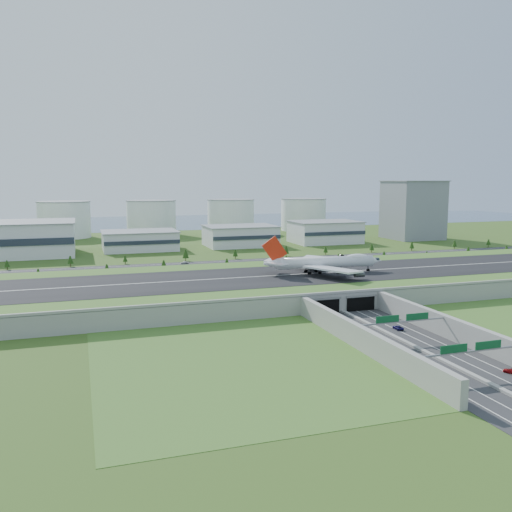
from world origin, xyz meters
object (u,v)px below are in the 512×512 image
object	(u,v)px
car_0	(351,327)
car_5	(341,255)
car_2	(398,327)
car_7	(184,263)
car_3	(512,371)
car_4	(71,273)
car_6	(467,253)
car_1	(444,374)
boeing_747	(324,262)
fuel_tank_a	(64,220)
office_tower	(413,210)

from	to	relation	value
car_0	car_5	xyz separation A→B (m)	(87.06, 179.36, -0.01)
car_2	car_7	distance (m)	191.86
car_2	car_5	size ratio (longest dim) A/B	1.06
car_3	car_4	world-z (taller)	car_4
car_6	car_0	bearing A→B (deg)	129.81
car_5	car_7	world-z (taller)	car_5
car_1	car_3	xyz separation A→B (m)	(20.84, -3.84, -0.07)
car_1	car_4	size ratio (longest dim) A/B	1.10
car_0	car_3	bearing A→B (deg)	-51.07
car_2	car_7	bearing A→B (deg)	-73.69
car_1	car_4	xyz separation A→B (m)	(-103.65, 215.24, -0.05)
car_7	car_4	bearing A→B (deg)	-76.20
boeing_747	car_1	distance (m)	131.56
car_0	car_3	world-z (taller)	car_0
fuel_tank_a	car_2	distance (m)	411.82
office_tower	car_2	distance (m)	337.99
car_3	car_6	size ratio (longest dim) A/B	0.96
car_0	car_6	xyz separation A→B (m)	(184.45, 160.82, -0.06)
office_tower	car_4	world-z (taller)	office_tower
car_3	car_6	distance (m)	271.39
car_1	car_6	world-z (taller)	car_1
office_tower	car_1	distance (m)	386.25
boeing_747	car_5	world-z (taller)	boeing_747
car_0	car_1	world-z (taller)	car_1
car_4	car_6	size ratio (longest dim) A/B	0.84
boeing_747	car_4	distance (m)	153.52
office_tower	car_1	bearing A→B (deg)	-122.71
car_0	car_5	bearing A→B (deg)	81.50
car_0	car_4	distance (m)	191.57
car_4	car_7	distance (m)	74.63
car_4	car_7	size ratio (longest dim) A/B	0.82
office_tower	car_3	bearing A→B (deg)	-119.74
office_tower	fuel_tank_a	bearing A→B (deg)	160.23
car_1	car_3	bearing A→B (deg)	-26.49
car_2	car_0	bearing A→B (deg)	-14.77
car_0	car_2	xyz separation A→B (m)	(17.10, -5.21, -0.09)
car_6	car_5	bearing A→B (deg)	77.95
car_0	car_1	distance (m)	53.12
car_2	boeing_747	bearing A→B (deg)	-92.92
car_2	car_7	world-z (taller)	car_7
boeing_747	car_3	size ratio (longest dim) A/B	12.34
car_4	car_5	size ratio (longest dim) A/B	0.93
car_2	car_6	xyz separation A→B (m)	(167.35, 166.03, 0.03)
car_3	car_4	bearing A→B (deg)	-78.92
fuel_tank_a	boeing_747	bearing A→B (deg)	-66.57
office_tower	car_0	distance (m)	343.90
fuel_tank_a	car_1	distance (m)	453.51
fuel_tank_a	car_2	size ratio (longest dim) A/B	9.37
office_tower	car_3	distance (m)	378.75
office_tower	fuel_tank_a	xyz separation A→B (m)	(-320.00, 115.00, -10.00)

